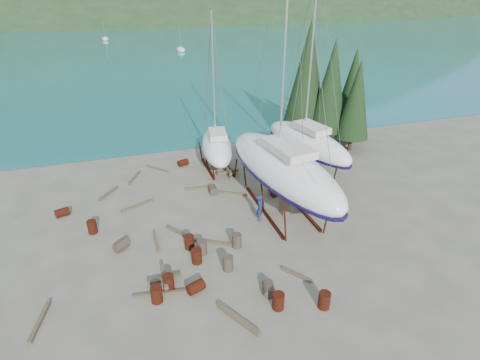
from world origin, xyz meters
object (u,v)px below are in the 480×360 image
object	(u,v)px
small_sailboat_shore	(217,146)
worker	(260,208)
large_sailboat_far	(307,142)
large_sailboat_near	(283,168)

from	to	relation	value
small_sailboat_shore	worker	world-z (taller)	small_sailboat_shore
small_sailboat_shore	worker	size ratio (longest dim) A/B	6.67
worker	large_sailboat_far	bearing A→B (deg)	-23.78
large_sailboat_far	worker	size ratio (longest dim) A/B	8.45
large_sailboat_near	worker	distance (m)	3.07
worker	small_sailboat_shore	bearing A→B (deg)	26.70
large_sailboat_near	small_sailboat_shore	distance (m)	8.36
large_sailboat_near	worker	bearing A→B (deg)	-162.97
large_sailboat_near	large_sailboat_far	world-z (taller)	large_sailboat_near
small_sailboat_shore	large_sailboat_near	bearing A→B (deg)	-62.96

